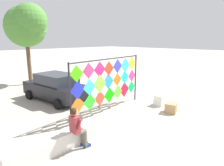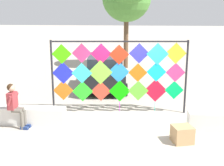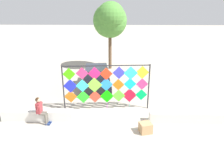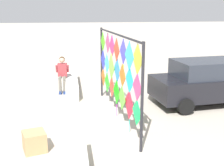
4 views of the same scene
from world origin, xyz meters
The scene contains 8 objects.
ground centered at (0.00, 0.00, 0.00)m, with size 120.00×120.00×0.00m, color #ADA393.
plaza_ledge_left centered at (-3.70, -0.42, 0.28)m, with size 3.57×0.46×0.57m, color silver.
plaza_ledge_right centered at (3.70, -0.42, 0.28)m, with size 3.57×0.46×0.57m, color silver.
kite_display_rack centered at (-0.29, 0.91, 1.56)m, with size 4.69×0.47×2.58m.
seated_vendor centered at (-3.36, -0.78, 0.82)m, with size 0.63×0.53×1.41m.
parked_car centered at (-1.16, 4.31, 0.78)m, with size 2.24×4.14×1.55m.
cardboard_box_large centered at (1.62, -1.36, 0.23)m, with size 0.53×0.50×0.47m, color tan.
tree_broadleaf centered at (-0.41, 9.16, 4.45)m, with size 2.96×3.28×5.91m.
Camera 1 is at (-6.60, -5.44, 3.43)m, focal length 31.24 mm.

